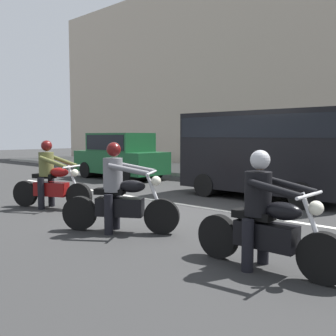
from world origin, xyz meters
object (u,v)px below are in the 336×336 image
object	(u,v)px
motorcycle_with_rider_black_leather	(265,221)
parked_hatchback_forest_green	(120,155)
motorcycle_with_rider_olive	(51,181)
motorcycle_with_rider_gray	(119,196)
parked_van_black	(266,149)

from	to	relation	value
motorcycle_with_rider_black_leather	parked_hatchback_forest_green	xyz separation A→B (m)	(-9.37, 5.64, 0.31)
motorcycle_with_rider_olive	parked_hatchback_forest_green	bearing A→B (deg)	124.78
motorcycle_with_rider_gray	parked_hatchback_forest_green	distance (m)	8.63
motorcycle_with_rider_gray	parked_van_black	xyz separation A→B (m)	(0.10, 5.10, 0.70)
motorcycle_with_rider_olive	parked_van_black	distance (m)	5.63
motorcycle_with_rider_olive	motorcycle_with_rider_gray	bearing A→B (deg)	-7.65
motorcycle_with_rider_gray	parked_van_black	bearing A→B (deg)	88.93
motorcycle_with_rider_olive	motorcycle_with_rider_black_leather	bearing A→B (deg)	-4.03
motorcycle_with_rider_gray	motorcycle_with_rider_olive	bearing A→B (deg)	172.35
parked_van_black	parked_hatchback_forest_green	size ratio (longest dim) A/B	1.15
motorcycle_with_rider_olive	parked_hatchback_forest_green	size ratio (longest dim) A/B	0.50
motorcycle_with_rider_olive	parked_hatchback_forest_green	distance (m)	6.38
motorcycle_with_rider_olive	parked_van_black	size ratio (longest dim) A/B	0.43
parked_hatchback_forest_green	motorcycle_with_rider_black_leather	bearing A→B (deg)	-31.03
motorcycle_with_rider_black_leather	parked_hatchback_forest_green	size ratio (longest dim) A/B	0.52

